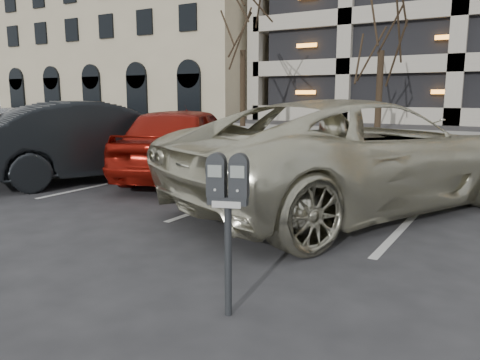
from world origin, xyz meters
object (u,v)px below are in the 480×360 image
(suv_silver, at_px, (356,155))
(car_red, at_px, (185,142))
(car_dark, at_px, (99,141))
(tree_a, at_px, (243,0))
(car_silver, at_px, (37,136))
(parking_meter, at_px, (228,195))

(suv_silver, distance_m, car_red, 3.92)
(car_dark, bearing_deg, car_red, -118.83)
(tree_a, distance_m, car_red, 15.98)
(car_red, xyz_separation_m, car_silver, (-4.21, -0.45, -0.04))
(tree_a, xyz_separation_m, car_silver, (2.45, -13.84, -5.66))
(tree_a, bearing_deg, parking_meter, -59.26)
(tree_a, height_order, suv_silver, tree_a)
(tree_a, bearing_deg, car_red, -63.57)
(car_red, xyz_separation_m, car_dark, (-1.39, -1.03, 0.04))
(suv_silver, bearing_deg, parking_meter, 118.62)
(parking_meter, relative_size, car_dark, 0.26)
(suv_silver, xyz_separation_m, car_red, (-3.85, 0.76, -0.07))
(car_red, height_order, car_silver, car_red)
(tree_a, relative_size, suv_silver, 1.35)
(parking_meter, height_order, suv_silver, suv_silver)
(suv_silver, xyz_separation_m, car_silver, (-8.05, 0.31, -0.11))
(tree_a, height_order, car_dark, tree_a)
(car_red, relative_size, car_silver, 0.90)
(car_silver, bearing_deg, parking_meter, 133.73)
(car_dark, bearing_deg, parking_meter, 170.74)
(parking_meter, bearing_deg, suv_silver, 74.09)
(parking_meter, bearing_deg, car_dark, 126.14)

